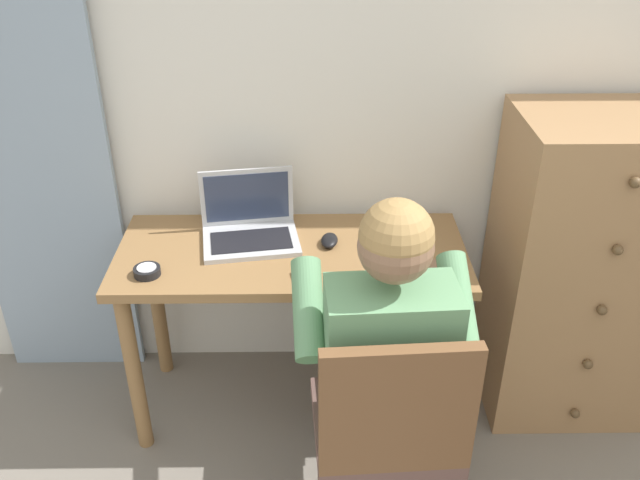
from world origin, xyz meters
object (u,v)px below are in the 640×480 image
at_px(desk, 292,277).
at_px(desk_clock, 147,271).
at_px(laptop, 250,225).
at_px(chair, 388,430).
at_px(computer_mouse, 329,240).
at_px(dresser, 577,270).
at_px(person_seated, 382,340).

bearing_deg(desk, desk_clock, -162.26).
xyz_separation_m(desk, laptop, (-0.15, 0.09, 0.17)).
distance_m(chair, computer_mouse, 0.74).
xyz_separation_m(chair, computer_mouse, (-0.16, 0.69, 0.23)).
height_order(dresser, person_seated, person_seated).
bearing_deg(dresser, computer_mouse, -179.58).
distance_m(chair, desk_clock, 0.94).
xyz_separation_m(chair, laptop, (-0.44, 0.74, 0.27)).
bearing_deg(person_seated, computer_mouse, 106.10).
distance_m(desk, chair, 0.72).
height_order(dresser, computer_mouse, dresser).
xyz_separation_m(computer_mouse, desk_clock, (-0.61, -0.19, -0.00)).
bearing_deg(desk, computer_mouse, 16.27).
bearing_deg(computer_mouse, desk_clock, -156.66).
relative_size(desk, dresser, 1.03).
bearing_deg(person_seated, desk_clock, 157.76).
relative_size(desk, chair, 1.38).
relative_size(computer_mouse, desk_clock, 1.11).
distance_m(desk, laptop, 0.24).
distance_m(person_seated, laptop, 0.71).
bearing_deg(desk_clock, person_seated, -22.24).
bearing_deg(chair, person_seated, 92.99).
bearing_deg(laptop, dresser, -2.05).
height_order(dresser, laptop, dresser).
distance_m(desk, dresser, 1.06).
xyz_separation_m(desk, computer_mouse, (0.14, 0.04, 0.13)).
bearing_deg(laptop, desk, -30.43).
bearing_deg(dresser, desk_clock, -172.61).
relative_size(dresser, chair, 1.34).
height_order(dresser, chair, dresser).
height_order(chair, laptop, laptop).
bearing_deg(person_seated, dresser, 33.21).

